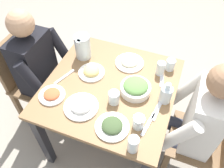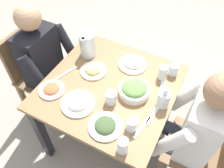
# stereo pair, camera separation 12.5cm
# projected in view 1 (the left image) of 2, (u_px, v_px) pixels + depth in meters

# --- Properties ---
(ground_plane) EXTENTS (8.00, 8.00, 0.00)m
(ground_plane) POSITION_uv_depth(u_px,v_px,m) (110.00, 136.00, 2.18)
(ground_plane) COLOR gray
(dining_table) EXTENTS (0.90, 0.90, 0.73)m
(dining_table) POSITION_uv_depth(u_px,v_px,m) (110.00, 96.00, 1.72)
(dining_table) COLOR olive
(dining_table) RESTS_ON ground_plane
(chair_near) EXTENTS (0.40, 0.40, 0.86)m
(chair_near) POSITION_uv_depth(u_px,v_px,m) (212.00, 140.00, 1.62)
(chair_near) COLOR brown
(chair_near) RESTS_ON ground_plane
(chair_far) EXTENTS (0.40, 0.40, 0.86)m
(chair_far) POSITION_uv_depth(u_px,v_px,m) (29.00, 77.00, 2.01)
(chair_far) COLOR brown
(chair_far) RESTS_ON ground_plane
(diner_near) EXTENTS (0.48, 0.53, 1.15)m
(diner_near) POSITION_uv_depth(u_px,v_px,m) (187.00, 120.00, 1.56)
(diner_near) COLOR silver
(diner_near) RESTS_ON ground_plane
(diner_far) EXTENTS (0.48, 0.53, 1.15)m
(diner_far) POSITION_uv_depth(u_px,v_px,m) (46.00, 71.00, 1.86)
(diner_far) COLOR black
(diner_far) RESTS_ON ground_plane
(water_pitcher) EXTENTS (0.16, 0.12, 0.19)m
(water_pitcher) POSITION_uv_depth(u_px,v_px,m) (83.00, 47.00, 1.76)
(water_pitcher) COLOR silver
(water_pitcher) RESTS_ON dining_table
(salad_bowl) EXTENTS (0.21, 0.21, 0.09)m
(salad_bowl) POSITION_uv_depth(u_px,v_px,m) (136.00, 87.00, 1.56)
(salad_bowl) COLOR white
(salad_bowl) RESTS_ON dining_table
(plate_yoghurt) EXTENTS (0.23, 0.23, 0.06)m
(plate_yoghurt) POSITION_uv_depth(u_px,v_px,m) (81.00, 106.00, 1.49)
(plate_yoghurt) COLOR white
(plate_yoghurt) RESTS_ON dining_table
(plate_fries) EXTENTS (0.19, 0.19, 0.06)m
(plate_fries) POSITION_uv_depth(u_px,v_px,m) (91.00, 71.00, 1.69)
(plate_fries) COLOR white
(plate_fries) RESTS_ON dining_table
(plate_beans) EXTENTS (0.22, 0.22, 0.04)m
(plate_beans) POSITION_uv_depth(u_px,v_px,m) (129.00, 62.00, 1.76)
(plate_beans) COLOR white
(plate_beans) RESTS_ON dining_table
(plate_rice_curry) EXTENTS (0.18, 0.18, 0.04)m
(plate_rice_curry) POSITION_uv_depth(u_px,v_px,m) (52.00, 95.00, 1.56)
(plate_rice_curry) COLOR white
(plate_rice_curry) RESTS_ON dining_table
(plate_dolmas) EXTENTS (0.21, 0.21, 0.05)m
(plate_dolmas) POSITION_uv_depth(u_px,v_px,m) (112.00, 126.00, 1.40)
(plate_dolmas) COLOR white
(plate_dolmas) RESTS_ON dining_table
(water_glass_center) EXTENTS (0.07, 0.07, 0.09)m
(water_glass_center) POSITION_uv_depth(u_px,v_px,m) (139.00, 122.00, 1.38)
(water_glass_center) COLOR silver
(water_glass_center) RESTS_ON dining_table
(water_glass_far_right) EXTENTS (0.06, 0.06, 0.11)m
(water_glass_far_right) POSITION_uv_depth(u_px,v_px,m) (161.00, 68.00, 1.66)
(water_glass_far_right) COLOR silver
(water_glass_far_right) RESTS_ON dining_table
(water_glass_by_pitcher) EXTENTS (0.06, 0.06, 0.11)m
(water_glass_by_pitcher) POSITION_uv_depth(u_px,v_px,m) (133.00, 144.00, 1.27)
(water_glass_by_pitcher) COLOR silver
(water_glass_by_pitcher) RESTS_ON dining_table
(water_glass_near_right) EXTENTS (0.07, 0.07, 0.09)m
(water_glass_near_right) POSITION_uv_depth(u_px,v_px,m) (114.00, 97.00, 1.50)
(water_glass_near_right) COLOR silver
(water_glass_near_right) RESTS_ON dining_table
(water_glass_far_left) EXTENTS (0.07, 0.07, 0.09)m
(water_glass_far_left) POSITION_uv_depth(u_px,v_px,m) (170.00, 65.00, 1.70)
(water_glass_far_left) COLOR silver
(water_glass_far_left) RESTS_ON dining_table
(oil_carafe) EXTENTS (0.08, 0.08, 0.16)m
(oil_carafe) POSITION_uv_depth(u_px,v_px,m) (166.00, 95.00, 1.50)
(oil_carafe) COLOR silver
(oil_carafe) RESTS_ON dining_table
(fork_near) EXTENTS (0.17, 0.06, 0.01)m
(fork_near) POSITION_uv_depth(u_px,v_px,m) (162.00, 78.00, 1.67)
(fork_near) COLOR silver
(fork_near) RESTS_ON dining_table
(knife_near) EXTENTS (0.18, 0.08, 0.01)m
(knife_near) POSITION_uv_depth(u_px,v_px,m) (64.00, 77.00, 1.68)
(knife_near) COLOR silver
(knife_near) RESTS_ON dining_table
(fork_far) EXTENTS (0.17, 0.04, 0.01)m
(fork_far) POSITION_uv_depth(u_px,v_px,m) (157.00, 110.00, 1.49)
(fork_far) COLOR silver
(fork_far) RESTS_ON dining_table
(knife_far) EXTENTS (0.19, 0.05, 0.01)m
(knife_far) POSITION_uv_depth(u_px,v_px,m) (148.00, 124.00, 1.42)
(knife_far) COLOR silver
(knife_far) RESTS_ON dining_table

